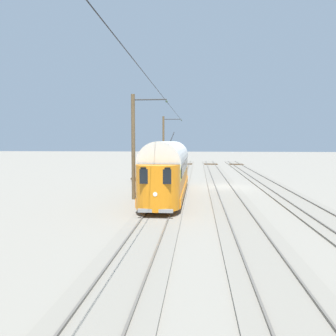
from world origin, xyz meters
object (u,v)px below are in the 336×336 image
object	(u,v)px
catenary_pole_mid_near	(134,145)
catenary_pole_foreground	(164,143)
vintage_streetcar	(168,168)
spare_tie_stack	(142,178)

from	to	relation	value
catenary_pole_mid_near	catenary_pole_foreground	bearing A→B (deg)	-90.00
catenary_pole_mid_near	vintage_streetcar	bearing A→B (deg)	-150.17
catenary_pole_mid_near	spare_tie_stack	bearing A→B (deg)	-83.35
catenary_pole_foreground	spare_tie_stack	bearing A→B (deg)	82.52
vintage_streetcar	catenary_pole_mid_near	bearing A→B (deg)	29.83
catenary_pole_foreground	catenary_pole_mid_near	bearing A→B (deg)	90.00
vintage_streetcar	spare_tie_stack	distance (m)	10.99
spare_tie_stack	catenary_pole_mid_near	bearing A→B (deg)	96.65
catenary_pole_foreground	spare_tie_stack	world-z (taller)	catenary_pole_foreground
vintage_streetcar	catenary_pole_foreground	distance (m)	20.58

